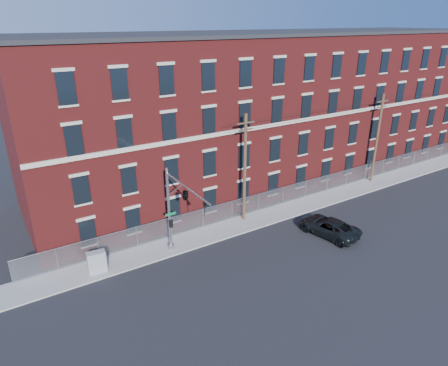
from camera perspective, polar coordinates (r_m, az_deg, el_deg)
ground at (r=32.60m, az=5.63°, el=-10.08°), size 140.00×140.00×0.00m
sidewalk at (r=43.10m, az=14.29°, el=-2.11°), size 65.00×3.00×0.12m
mill_building at (r=46.83m, az=7.33°, el=10.81°), size 55.30×14.32×16.30m
chain_link_fence at (r=43.52m, az=13.20°, el=-0.32°), size 59.06×0.06×1.85m
traffic_signal_mast at (r=28.82m, az=-6.16°, el=-2.47°), size 0.90×6.75×7.00m
utility_pole_near at (r=35.34m, az=3.01°, el=2.35°), size 1.80×0.28×10.00m
utility_pole_mid at (r=47.59m, az=21.16°, el=6.18°), size 1.80×0.28×10.00m
overhead_wires at (r=46.77m, az=21.81°, el=10.61°), size 40.00×0.62×0.62m
pickup_truck at (r=35.91m, az=14.79°, el=-6.10°), size 3.50×5.83×1.52m
utility_cabinet at (r=31.19m, az=-17.80°, el=-10.76°), size 1.38×0.78×1.66m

